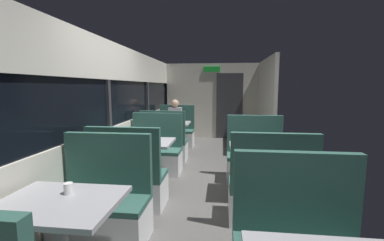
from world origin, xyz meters
The scene contains 17 objects.
ground_plane centered at (0.00, 0.00, -0.01)m, with size 3.30×9.20×0.02m, color #514F4C.
carriage_window_panel_left centered at (-1.45, 0.00, 1.11)m, with size 0.09×8.48×2.30m.
carriage_end_bulkhead centered at (0.06, 4.19, 1.14)m, with size 2.90×0.11×2.30m.
carriage_aisle_panel_right centered at (1.45, 3.00, 1.15)m, with size 0.08×2.40×2.30m, color beige.
dining_table_near_window centered at (-0.89, -2.09, 0.64)m, with size 0.90×0.70×0.74m.
bench_near_window_facing_entry centered at (-0.89, -1.39, 0.33)m, with size 0.95×0.50×1.10m.
dining_table_mid_window centered at (-0.89, 0.06, 0.64)m, with size 0.90×0.70×0.74m.
bench_mid_window_facing_end centered at (-0.89, -0.64, 0.33)m, with size 0.95×0.50×1.10m.
bench_mid_window_facing_entry centered at (-0.89, 0.75, 0.33)m, with size 0.95×0.50×1.10m.
dining_table_far_window centered at (-0.89, 2.20, 0.64)m, with size 0.90×0.70×0.74m.
bench_far_window_facing_end centered at (-0.89, 1.50, 0.33)m, with size 0.95×0.50×1.10m.
bench_far_window_facing_entry centered at (-0.89, 2.90, 0.33)m, with size 0.95×0.50×1.10m.
dining_table_rear_aisle centered at (0.89, -0.14, 0.64)m, with size 0.90×0.70×0.74m.
bench_rear_aisle_facing_end centered at (0.89, -0.84, 0.33)m, with size 0.95×0.50×1.10m.
bench_rear_aisle_facing_entry centered at (0.89, 0.55, 0.33)m, with size 0.95×0.50×1.10m.
seated_passenger centered at (-0.89, 2.83, 0.54)m, with size 0.47×0.55×1.26m.
coffee_cup_primary centered at (-0.89, -1.97, 0.79)m, with size 0.07×0.07×0.09m.
Camera 1 is at (0.32, -3.80, 1.59)m, focal length 24.02 mm.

